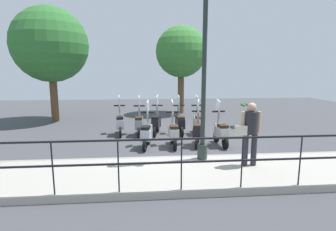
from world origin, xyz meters
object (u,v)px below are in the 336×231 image
(pedestrian_with_bag, at_px, (250,129))
(scooter_near_3, at_px, (147,133))
(scooter_far_0, at_px, (198,122))
(scooter_near_0, at_px, (221,132))
(lamp_post_near, at_px, (204,81))
(tree_large, at_px, (50,45))
(scooter_far_1, at_px, (180,123))
(scooter_near_2, at_px, (173,133))
(potted_palm, at_px, (248,117))
(tree_distant, at_px, (181,52))
(scooter_near_1, at_px, (198,132))
(scooter_far_3, at_px, (139,123))
(scooter_far_2, at_px, (156,123))
(scooter_far_4, at_px, (120,123))

(pedestrian_with_bag, xyz_separation_m, scooter_near_3, (2.23, 2.53, -0.60))
(scooter_near_3, height_order, scooter_far_0, same)
(pedestrian_with_bag, relative_size, scooter_near_0, 1.03)
(lamp_post_near, xyz_separation_m, tree_large, (6.73, 6.03, 1.47))
(pedestrian_with_bag, height_order, scooter_far_1, pedestrian_with_bag)
(scooter_near_2, xyz_separation_m, scooter_far_1, (1.63, -0.44, 0.00))
(scooter_near_0, bearing_deg, potted_palm, -41.56)
(tree_distant, height_order, scooter_near_3, tree_distant)
(tree_large, relative_size, tree_distant, 1.10)
(scooter_near_1, bearing_deg, scooter_near_3, 108.51)
(lamp_post_near, distance_m, scooter_far_3, 4.15)
(tree_large, height_order, scooter_far_2, tree_large)
(scooter_near_1, relative_size, scooter_far_4, 1.00)
(tree_large, relative_size, scooter_near_1, 3.59)
(lamp_post_near, relative_size, pedestrian_with_bag, 2.95)
(tree_distant, distance_m, scooter_far_3, 6.48)
(scooter_near_0, relative_size, scooter_far_2, 1.00)
(scooter_far_1, distance_m, scooter_far_4, 2.35)
(pedestrian_with_bag, bearing_deg, scooter_far_1, 20.19)
(tree_distant, relative_size, scooter_far_0, 3.26)
(scooter_far_0, relative_size, scooter_far_1, 1.00)
(scooter_far_1, bearing_deg, pedestrian_with_bag, -165.37)
(lamp_post_near, height_order, scooter_near_2, lamp_post_near)
(lamp_post_near, distance_m, pedestrian_with_bag, 1.67)
(pedestrian_with_bag, height_order, tree_distant, tree_distant)
(tree_distant, relative_size, scooter_near_0, 3.26)
(potted_palm, relative_size, scooter_far_3, 0.69)
(tree_large, distance_m, scooter_far_2, 6.76)
(pedestrian_with_bag, bearing_deg, scooter_far_0, 9.88)
(scooter_near_0, xyz_separation_m, scooter_far_0, (1.63, 0.43, 0.00))
(scooter_near_3, relative_size, scooter_far_3, 1.00)
(tree_large, distance_m, scooter_far_1, 7.52)
(potted_palm, relative_size, scooter_near_2, 0.69)
(tree_distant, xyz_separation_m, scooter_near_1, (-6.79, 0.35, -3.04))
(lamp_post_near, distance_m, scooter_far_4, 4.63)
(scooter_far_1, xyz_separation_m, scooter_far_2, (0.11, 0.93, 0.00))
(scooter_far_0, bearing_deg, scooter_near_3, 123.33)
(potted_palm, bearing_deg, scooter_near_0, 143.48)
(scooter_near_2, relative_size, scooter_far_0, 1.00)
(tree_distant, xyz_separation_m, scooter_far_1, (-5.24, 0.74, -3.04))
(tree_distant, relative_size, scooter_near_3, 3.26)
(scooter_near_2, distance_m, scooter_far_2, 1.81)
(scooter_far_1, height_order, scooter_far_3, same)
(tree_distant, relative_size, scooter_far_2, 3.26)
(tree_large, relative_size, scooter_near_2, 3.59)
(pedestrian_with_bag, bearing_deg, potted_palm, -18.78)
(tree_large, relative_size, scooter_near_0, 3.59)
(scooter_far_2, relative_size, scooter_far_4, 1.00)
(lamp_post_near, bearing_deg, potted_palm, -34.44)
(scooter_near_2, height_order, scooter_far_3, same)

